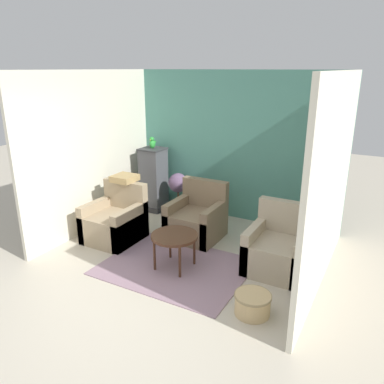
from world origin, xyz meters
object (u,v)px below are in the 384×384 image
at_px(potted_plant, 178,188).
at_px(wicker_basket, 253,303).
at_px(armchair_left, 115,222).
at_px(parrot, 152,143).
at_px(armchair_right, 279,250).
at_px(armchair_middle, 197,220).
at_px(coffee_table, 174,238).
at_px(birdcage, 154,180).

relative_size(potted_plant, wicker_basket, 1.91).
relative_size(armchair_left, parrot, 4.11).
xyz_separation_m(armchair_left, armchair_right, (2.62, 0.33, 0.00)).
bearing_deg(armchair_right, armchair_middle, 165.25).
bearing_deg(armchair_middle, coffee_table, -78.72).
xyz_separation_m(birdcage, wicker_basket, (2.89, -2.26, -0.47)).
relative_size(armchair_right, birdcage, 0.75).
height_order(armchair_middle, birdcage, birdcage).
height_order(birdcage, potted_plant, birdcage).
relative_size(coffee_table, potted_plant, 0.80).
height_order(coffee_table, armchair_right, armchair_right).
bearing_deg(armchair_middle, armchair_left, -147.18).
bearing_deg(armchair_left, armchair_middle, 32.82).
bearing_deg(armchair_middle, birdcage, 151.33).
height_order(coffee_table, birdcage, birdcage).
relative_size(armchair_middle, potted_plant, 1.13).
relative_size(coffee_table, wicker_basket, 1.53).
xyz_separation_m(coffee_table, wicker_basket, (1.33, -0.47, -0.32)).
distance_m(armchair_right, potted_plant, 2.57).
relative_size(armchair_right, potted_plant, 1.13).
relative_size(coffee_table, armchair_middle, 0.71).
xyz_separation_m(coffee_table, parrot, (-1.57, 1.79, 0.88)).
bearing_deg(parrot, armchair_left, -80.68).
bearing_deg(parrot, wicker_basket, -37.95).
bearing_deg(birdcage, potted_plant, -0.60).
distance_m(coffee_table, armchair_middle, 1.08).
xyz_separation_m(coffee_table, armchair_right, (1.29, 0.65, -0.16)).
distance_m(birdcage, wicker_basket, 3.70).
bearing_deg(wicker_basket, armchair_left, 163.45).
relative_size(birdcage, potted_plant, 1.52).
bearing_deg(armchair_right, parrot, 158.25).
bearing_deg(potted_plant, wicker_basket, -43.92).
distance_m(potted_plant, wicker_basket, 3.27).
bearing_deg(potted_plant, parrot, 179.21).
height_order(armchair_left, parrot, parrot).
xyz_separation_m(birdcage, parrot, (0.00, 0.00, 0.73)).
relative_size(coffee_table, birdcage, 0.53).
distance_m(coffee_table, birdcage, 2.38).
relative_size(armchair_right, armchair_middle, 1.00).
bearing_deg(armchair_middle, potted_plant, 137.39).
distance_m(armchair_left, birdcage, 1.52).
relative_size(coffee_table, armchair_right, 0.71).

